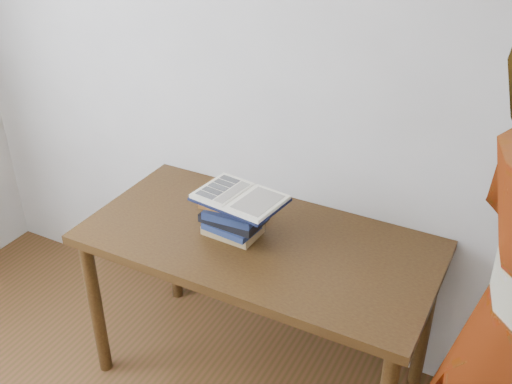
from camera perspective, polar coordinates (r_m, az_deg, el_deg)
The scene contains 3 objects.
desk at distance 2.50m, azimuth 0.22°, elevation -6.27°, with size 1.45×0.72×0.77m.
book_stack at distance 2.42m, azimuth -2.31°, elevation -2.11°, with size 0.27×0.19×0.19m.
open_book at distance 2.32m, azimuth -1.55°, elevation -0.55°, with size 0.36×0.27×0.03m.
Camera 1 is at (1.05, -0.40, 2.16)m, focal length 42.00 mm.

